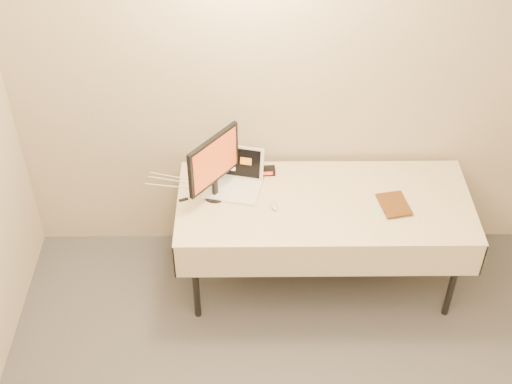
{
  "coord_description": "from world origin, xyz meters",
  "views": [
    {
      "loc": [
        -0.46,
        -1.32,
        3.69
      ],
      "look_at": [
        -0.43,
        1.99,
        0.86
      ],
      "focal_mm": 50.0,
      "sensor_mm": 36.0,
      "label": 1
    }
  ],
  "objects_px": {
    "table": "(324,208)",
    "laptop": "(234,178)",
    "monitor": "(214,163)",
    "book": "(383,194)"
  },
  "relations": [
    {
      "from": "table",
      "to": "laptop",
      "type": "relative_size",
      "value": 4.63
    },
    {
      "from": "monitor",
      "to": "book",
      "type": "distance_m",
      "value": 1.05
    },
    {
      "from": "monitor",
      "to": "table",
      "type": "bearing_deg",
      "value": -56.59
    },
    {
      "from": "laptop",
      "to": "book",
      "type": "distance_m",
      "value": 0.94
    },
    {
      "from": "laptop",
      "to": "table",
      "type": "bearing_deg",
      "value": -2.61
    },
    {
      "from": "monitor",
      "to": "book",
      "type": "height_order",
      "value": "monitor"
    },
    {
      "from": "table",
      "to": "monitor",
      "type": "relative_size",
      "value": 4.12
    },
    {
      "from": "table",
      "to": "book",
      "type": "bearing_deg",
      "value": -11.35
    },
    {
      "from": "table",
      "to": "laptop",
      "type": "bearing_deg",
      "value": 164.46
    },
    {
      "from": "book",
      "to": "laptop",
      "type": "bearing_deg",
      "value": 155.35
    }
  ]
}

